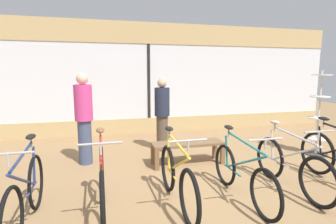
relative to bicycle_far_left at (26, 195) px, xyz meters
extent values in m
plane|color=#99754C|center=(2.25, 0.35, -0.40)|extent=(24.00, 24.00, 0.00)
cube|color=tan|center=(2.25, 4.47, -0.17)|extent=(12.00, 0.08, 0.45)
cube|color=white|center=(2.25, 4.47, 1.13)|extent=(12.00, 0.04, 2.15)
cube|color=tan|center=(2.25, 4.47, 2.50)|extent=(12.00, 0.08, 0.60)
cube|color=black|center=(2.25, 4.44, 1.13)|extent=(0.08, 0.02, 2.15)
torus|color=black|center=(0.00, 0.48, -0.04)|extent=(0.04, 0.71, 0.71)
torus|color=black|center=(0.00, -0.51, -0.04)|extent=(0.04, 0.71, 0.71)
cylinder|color=navy|center=(0.00, -0.06, 0.20)|extent=(0.03, 0.93, 0.51)
cylinder|color=navy|center=(0.00, 0.44, 0.20)|extent=(0.03, 0.11, 0.49)
cylinder|color=navy|center=(0.00, -0.03, 0.47)|extent=(0.03, 0.85, 0.10)
cylinder|color=navy|center=(0.00, 0.26, -0.04)|extent=(0.03, 0.45, 0.03)
cylinder|color=#B2B2B7|center=(0.00, 0.40, 0.51)|extent=(0.02, 0.02, 0.14)
ellipsoid|color=black|center=(0.00, 0.40, 0.59)|extent=(0.11, 0.22, 0.06)
cylinder|color=#B2B2B7|center=(0.00, -0.45, 0.57)|extent=(0.02, 0.02, 0.12)
cylinder|color=#ADADB2|center=(0.00, -0.45, 0.63)|extent=(0.46, 0.02, 0.02)
torus|color=black|center=(0.85, 0.56, -0.03)|extent=(0.05, 0.75, 0.75)
torus|color=black|center=(0.85, -0.43, -0.03)|extent=(0.05, 0.75, 0.75)
cylinder|color=red|center=(0.85, 0.02, 0.21)|extent=(0.03, 0.93, 0.51)
cylinder|color=red|center=(0.85, 0.52, 0.21)|extent=(0.03, 0.11, 0.49)
cylinder|color=red|center=(0.85, 0.05, 0.49)|extent=(0.03, 0.85, 0.10)
cylinder|color=red|center=(0.85, 0.34, -0.03)|extent=(0.03, 0.45, 0.03)
cylinder|color=#B2B2B7|center=(0.85, 0.48, 0.52)|extent=(0.02, 0.02, 0.14)
ellipsoid|color=brown|center=(0.85, 0.48, 0.60)|extent=(0.11, 0.22, 0.06)
cylinder|color=#B2B2B7|center=(0.85, -0.37, 0.58)|extent=(0.02, 0.02, 0.12)
cylinder|color=#ADADB2|center=(0.85, -0.37, 0.64)|extent=(0.46, 0.02, 0.02)
torus|color=black|center=(1.82, 0.55, -0.05)|extent=(0.05, 0.69, 0.69)
torus|color=black|center=(1.82, -0.44, -0.05)|extent=(0.05, 0.69, 0.69)
cylinder|color=gold|center=(1.82, 0.01, 0.19)|extent=(0.03, 0.93, 0.51)
cylinder|color=gold|center=(1.82, 0.51, 0.19)|extent=(0.03, 0.11, 0.49)
cylinder|color=gold|center=(1.82, 0.04, 0.46)|extent=(0.03, 0.86, 0.10)
cylinder|color=gold|center=(1.82, 0.33, -0.05)|extent=(0.03, 0.45, 0.03)
cylinder|color=#B2B2B7|center=(1.82, 0.47, 0.50)|extent=(0.02, 0.02, 0.14)
ellipsoid|color=black|center=(1.82, 0.47, 0.58)|extent=(0.11, 0.22, 0.06)
cylinder|color=#B2B2B7|center=(1.82, -0.38, 0.56)|extent=(0.02, 0.02, 0.12)
cylinder|color=#ADADB2|center=(1.82, -0.38, 0.62)|extent=(0.46, 0.02, 0.02)
torus|color=black|center=(2.75, 0.52, -0.07)|extent=(0.05, 0.65, 0.65)
torus|color=black|center=(2.75, -0.55, -0.07)|extent=(0.05, 0.65, 0.65)
cylinder|color=#1E7A7F|center=(2.75, -0.06, 0.17)|extent=(0.03, 1.00, 0.51)
cylinder|color=#1E7A7F|center=(2.75, 0.48, 0.17)|extent=(0.03, 0.11, 0.49)
cylinder|color=#1E7A7F|center=(2.75, -0.03, 0.44)|extent=(0.03, 0.93, 0.10)
cylinder|color=#1E7A7F|center=(2.75, 0.27, -0.07)|extent=(0.03, 0.48, 0.03)
cylinder|color=#B2B2B7|center=(2.75, 0.44, 0.48)|extent=(0.02, 0.02, 0.14)
ellipsoid|color=black|center=(2.75, 0.44, 0.56)|extent=(0.11, 0.22, 0.06)
cylinder|color=#B2B2B7|center=(2.75, -0.49, 0.54)|extent=(0.02, 0.02, 0.12)
cylinder|color=#ADADB2|center=(2.75, -0.49, 0.60)|extent=(0.46, 0.02, 0.02)
torus|color=black|center=(3.62, 0.59, -0.05)|extent=(0.06, 0.70, 0.70)
torus|color=black|center=(3.62, -0.45, -0.05)|extent=(0.06, 0.70, 0.70)
cylinder|color=#BCBCC1|center=(3.62, 0.03, 0.19)|extent=(0.03, 0.97, 0.51)
cylinder|color=#BCBCC1|center=(3.62, 0.55, 0.19)|extent=(0.03, 0.11, 0.49)
cylinder|color=#BCBCC1|center=(3.62, 0.06, 0.46)|extent=(0.03, 0.90, 0.10)
cylinder|color=#BCBCC1|center=(3.62, 0.35, -0.05)|extent=(0.03, 0.47, 0.03)
cylinder|color=#B2B2B7|center=(3.62, 0.51, 0.50)|extent=(0.02, 0.02, 0.14)
ellipsoid|color=#B2A893|center=(3.62, 0.51, 0.58)|extent=(0.11, 0.22, 0.06)
cylinder|color=#B2B2B7|center=(3.62, -0.39, 0.56)|extent=(0.02, 0.02, 0.12)
cylinder|color=#ADADB2|center=(3.62, -0.39, 0.62)|extent=(0.46, 0.02, 0.02)
torus|color=black|center=(4.54, 0.53, -0.02)|extent=(0.06, 0.75, 0.75)
cylinder|color=black|center=(4.54, 0.49, 0.22)|extent=(0.03, 0.11, 0.49)
cylinder|color=black|center=(4.54, 0.31, -0.02)|extent=(0.03, 0.44, 0.03)
cylinder|color=#B2B2B7|center=(4.54, 0.45, 0.53)|extent=(0.02, 0.02, 0.14)
ellipsoid|color=black|center=(4.54, 0.45, 0.61)|extent=(0.11, 0.22, 0.06)
cylinder|color=#333333|center=(5.42, 1.45, -0.39)|extent=(0.48, 0.48, 0.03)
cylinder|color=silver|center=(5.42, 1.45, 0.52)|extent=(0.04, 0.04, 1.83)
cylinder|color=white|center=(5.42, 1.45, -0.05)|extent=(0.40, 0.40, 0.02)
cylinder|color=white|center=(5.42, 1.45, 0.41)|extent=(0.40, 0.40, 0.02)
cylinder|color=white|center=(5.42, 1.45, 0.87)|extent=(0.40, 0.40, 0.02)
cylinder|color=white|center=(5.42, 1.45, 1.34)|extent=(0.40, 0.40, 0.02)
cube|color=brown|center=(2.49, 1.57, 0.01)|extent=(1.40, 0.44, 0.05)
cube|color=brown|center=(1.83, 1.39, -0.20)|extent=(0.08, 0.08, 0.39)
cube|color=brown|center=(3.15, 1.39, -0.20)|extent=(0.08, 0.08, 0.39)
cube|color=brown|center=(1.83, 1.75, -0.20)|extent=(0.08, 0.08, 0.39)
cube|color=brown|center=(3.15, 1.75, -0.20)|extent=(0.08, 0.08, 0.39)
cylinder|color=brown|center=(2.21, 2.60, 0.00)|extent=(0.29, 0.29, 0.81)
cylinder|color=#23283D|center=(2.21, 2.60, 0.73)|extent=(0.38, 0.38, 0.64)
sphere|color=tan|center=(2.21, 2.60, 1.15)|extent=(0.21, 0.21, 0.21)
cylinder|color=#424C6B|center=(0.54, 2.10, 0.04)|extent=(0.36, 0.36, 0.87)
cylinder|color=#D13D84|center=(0.54, 2.10, 0.81)|extent=(0.47, 0.47, 0.69)
sphere|color=beige|center=(0.54, 2.10, 1.27)|extent=(0.22, 0.22, 0.22)
camera|label=1|loc=(0.87, -3.13, 1.38)|focal=28.00mm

